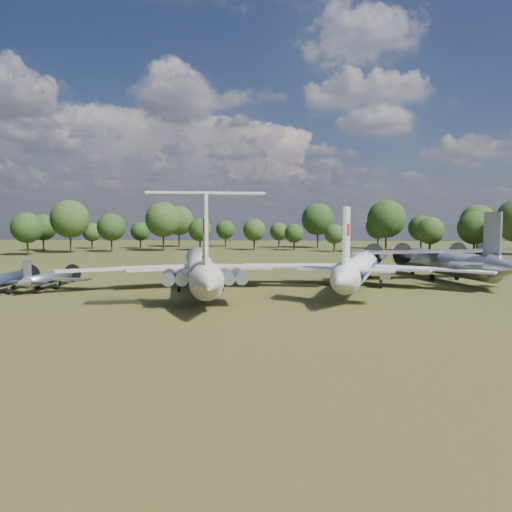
# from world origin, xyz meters

# --- Properties ---
(ground) EXTENTS (300.00, 300.00, 0.00)m
(ground) POSITION_xyz_m (0.00, 0.00, 0.00)
(ground) COLOR #2A3F15
(ground) RESTS_ON ground
(il62_airliner) EXTENTS (47.94, 56.74, 4.88)m
(il62_airliner) POSITION_xyz_m (0.45, -0.52, 2.44)
(il62_airliner) COLOR silver
(il62_airliner) RESTS_ON ground
(tu104_jet) EXTENTS (45.72, 54.19, 4.69)m
(tu104_jet) POSITION_xyz_m (23.05, 3.80, 2.35)
(tu104_jet) COLOR silver
(tu104_jet) RESTS_ON ground
(an12_transport) EXTENTS (40.32, 42.82, 4.64)m
(an12_transport) POSITION_xyz_m (36.94, 12.74, 2.32)
(an12_transport) COLOR #A3A5AB
(an12_transport) RESTS_ON ground
(small_prop_northwest) EXTENTS (12.35, 16.25, 2.29)m
(small_prop_northwest) POSITION_xyz_m (-20.62, -1.51, 1.14)
(small_prop_northwest) COLOR #989AA0
(small_prop_northwest) RESTS_ON ground
(person_on_il62) EXTENTS (0.79, 0.59, 1.95)m
(person_on_il62) POSITION_xyz_m (3.34, -13.88, 5.86)
(person_on_il62) COLOR #9C7A4F
(person_on_il62) RESTS_ON il62_airliner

